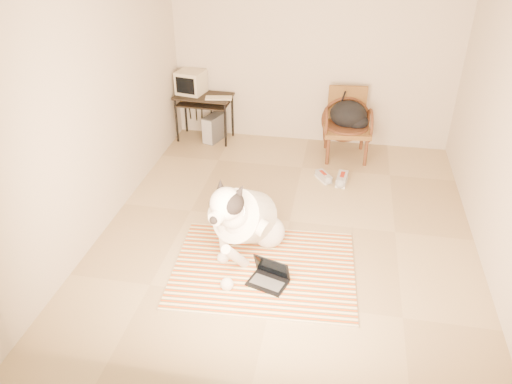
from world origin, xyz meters
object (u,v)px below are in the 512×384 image
(pc_tower, at_px, (214,128))
(dog, at_px, (245,219))
(computer_desk, at_px, (204,102))
(backpack, at_px, (350,115))
(crt_monitor, at_px, (191,82))
(laptop, at_px, (269,276))
(rattan_chair, at_px, (347,124))

(pc_tower, bearing_deg, dog, -68.79)
(computer_desk, height_order, backpack, backpack)
(dog, relative_size, crt_monitor, 3.22)
(laptop, relative_size, pc_tower, 0.92)
(computer_desk, height_order, crt_monitor, crt_monitor)
(computer_desk, relative_size, rattan_chair, 0.90)
(dog, distance_m, backpack, 2.63)
(dog, bearing_deg, computer_desk, 113.90)
(laptop, height_order, crt_monitor, crt_monitor)
(laptop, xyz_separation_m, computer_desk, (-1.48, 3.06, 0.51))
(dog, height_order, laptop, dog)
(crt_monitor, relative_size, rattan_chair, 0.46)
(dog, xyz_separation_m, laptop, (0.32, -0.45, -0.32))
(dog, distance_m, laptop, 0.64)
(backpack, bearing_deg, computer_desk, 175.37)
(computer_desk, distance_m, rattan_chair, 2.10)
(dog, relative_size, pc_tower, 3.03)
(dog, height_order, rattan_chair, dog)
(crt_monitor, bearing_deg, dog, -63.22)
(rattan_chair, relative_size, backpack, 1.76)
(laptop, bearing_deg, pc_tower, 113.58)
(pc_tower, height_order, rattan_chair, rattan_chair)
(computer_desk, relative_size, crt_monitor, 1.97)
(pc_tower, relative_size, backpack, 0.85)
(laptop, relative_size, backpack, 0.79)
(dog, xyz_separation_m, pc_tower, (-1.01, 2.60, -0.20))
(laptop, bearing_deg, rattan_chair, 78.20)
(computer_desk, xyz_separation_m, backpack, (2.12, -0.17, 0.02))
(crt_monitor, distance_m, rattan_chair, 2.33)
(laptop, height_order, computer_desk, computer_desk)
(laptop, bearing_deg, computer_desk, 115.80)
(crt_monitor, relative_size, pc_tower, 0.94)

